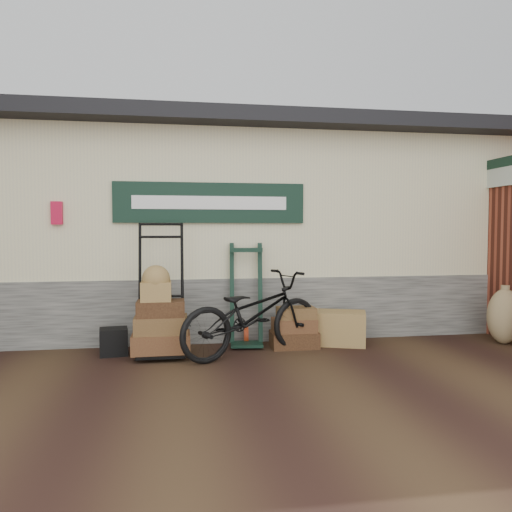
{
  "coord_description": "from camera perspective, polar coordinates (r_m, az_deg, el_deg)",
  "views": [
    {
      "loc": [
        -0.8,
        -5.88,
        1.58
      ],
      "look_at": [
        0.32,
        0.9,
        1.22
      ],
      "focal_mm": 35.0,
      "sensor_mm": 36.0,
      "label": 1
    }
  ],
  "objects": [
    {
      "name": "burlap_sack_left",
      "position": [
        7.76,
        26.54,
        -6.19
      ],
      "size": [
        0.48,
        0.4,
        0.77
      ],
      "primitive_type": "ellipsoid",
      "rotation": [
        0.0,
        0.0,
        -0.0
      ],
      "color": "olive",
      "rests_on": "ground"
    },
    {
      "name": "green_barrow",
      "position": [
        6.8,
        -1.12,
        -4.45
      ],
      "size": [
        0.54,
        0.48,
        1.39
      ],
      "primitive_type": null,
      "rotation": [
        0.0,
        0.0,
        -0.1
      ],
      "color": "black",
      "rests_on": "ground"
    },
    {
      "name": "ground",
      "position": [
        6.14,
        -1.62,
        -11.9
      ],
      "size": [
        80.0,
        80.0,
        0.0
      ],
      "primitive_type": "plane",
      "color": "black",
      "rests_on": "ground"
    },
    {
      "name": "porter_trolley",
      "position": [
        6.41,
        -10.8,
        -3.56
      ],
      "size": [
        0.86,
        0.64,
        1.71
      ],
      "primitive_type": null,
      "rotation": [
        0.0,
        0.0,
        -0.0
      ],
      "color": "black",
      "rests_on": "ground"
    },
    {
      "name": "bicycle",
      "position": [
        6.27,
        -0.4,
        -6.13
      ],
      "size": [
        1.46,
        2.12,
        1.17
      ],
      "primitive_type": "imported",
      "rotation": [
        0.0,
        0.0,
        1.99
      ],
      "color": "black",
      "rests_on": "ground"
    },
    {
      "name": "station_building",
      "position": [
        8.66,
        -4.11,
        3.22
      ],
      "size": [
        14.4,
        4.1,
        3.2
      ],
      "color": "#4C4C47",
      "rests_on": "ground"
    },
    {
      "name": "black_trunk",
      "position": [
        6.63,
        -15.95,
        -9.39
      ],
      "size": [
        0.38,
        0.33,
        0.34
      ],
      "primitive_type": "cube",
      "rotation": [
        0.0,
        0.0,
        0.13
      ],
      "color": "black",
      "rests_on": "ground"
    },
    {
      "name": "wicker_hamper",
      "position": [
        7.05,
        9.52,
        -8.1
      ],
      "size": [
        0.81,
        0.67,
        0.46
      ],
      "primitive_type": "cube",
      "rotation": [
        0.0,
        0.0,
        -0.35
      ],
      "color": "olive",
      "rests_on": "ground"
    },
    {
      "name": "suitcase_stack",
      "position": [
        6.78,
        4.39,
        -8.1
      ],
      "size": [
        0.63,
        0.4,
        0.55
      ],
      "primitive_type": null,
      "rotation": [
        0.0,
        0.0,
        -0.02
      ],
      "color": "#321C0F",
      "rests_on": "ground"
    }
  ]
}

